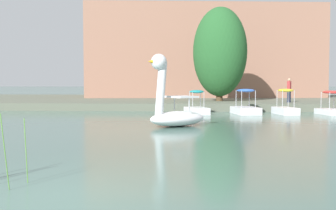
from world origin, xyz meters
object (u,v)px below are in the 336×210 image
object	(u,v)px
person_on_path	(289,90)
tree_willow_near_path	(220,52)
pedal_boat_red	(332,107)
swan_boat	(174,109)
pedal_boat_blue	(245,107)
pedal_boat_yellow	(285,107)
pedal_boat_teal	(197,108)

from	to	relation	value
person_on_path	tree_willow_near_path	bearing A→B (deg)	156.23
pedal_boat_red	swan_boat	bearing A→B (deg)	-141.93
pedal_boat_blue	swan_boat	bearing A→B (deg)	-118.86
pedal_boat_yellow	person_on_path	xyz separation A→B (m)	(1.33, 4.57, 0.99)
pedal_boat_teal	pedal_boat_red	xyz separation A→B (m)	(8.22, 0.05, 0.07)
pedal_boat_blue	pedal_boat_red	xyz separation A→B (m)	(5.18, -0.19, 0.00)
pedal_boat_yellow	tree_willow_near_path	xyz separation A→B (m)	(-3.57, 6.73, 3.94)
pedal_boat_red	person_on_path	bearing A→B (deg)	107.17
swan_boat	person_on_path	world-z (taller)	swan_boat
pedal_boat_yellow	pedal_boat_blue	bearing A→B (deg)	176.84
person_on_path	pedal_boat_blue	bearing A→B (deg)	-130.21
pedal_boat_blue	tree_willow_near_path	distance (m)	7.76
pedal_boat_yellow	pedal_boat_red	bearing A→B (deg)	-1.24
pedal_boat_blue	pedal_boat_red	size ratio (longest dim) A/B	1.12
swan_boat	pedal_boat_teal	xyz separation A→B (m)	(1.08, 7.23, -0.38)
pedal_boat_red	tree_willow_near_path	size ratio (longest dim) A/B	0.30
pedal_boat_teal	pedal_boat_yellow	size ratio (longest dim) A/B	1.06
swan_boat	pedal_boat_red	distance (m)	11.82
pedal_boat_red	person_on_path	distance (m)	4.94
pedal_boat_blue	pedal_boat_red	bearing A→B (deg)	-2.14
tree_willow_near_path	person_on_path	size ratio (longest dim) A/B	4.20
swan_boat	pedal_boat_blue	xyz separation A→B (m)	(4.12, 7.48, -0.31)
swan_boat	tree_willow_near_path	size ratio (longest dim) A/B	0.42
pedal_boat_yellow	tree_willow_near_path	bearing A→B (deg)	117.93
swan_boat	pedal_boat_red	world-z (taller)	swan_boat
pedal_boat_yellow	person_on_path	world-z (taller)	person_on_path
pedal_boat_teal	pedal_boat_red	size ratio (longest dim) A/B	1.01
tree_willow_near_path	person_on_path	xyz separation A→B (m)	(4.90, -2.16, -2.95)
swan_boat	tree_willow_near_path	xyz separation A→B (m)	(2.97, 14.07, 3.62)
pedal_boat_teal	tree_willow_near_path	world-z (taller)	tree_willow_near_path
swan_boat	pedal_boat_yellow	distance (m)	9.84
pedal_boat_teal	tree_willow_near_path	size ratio (longest dim) A/B	0.30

